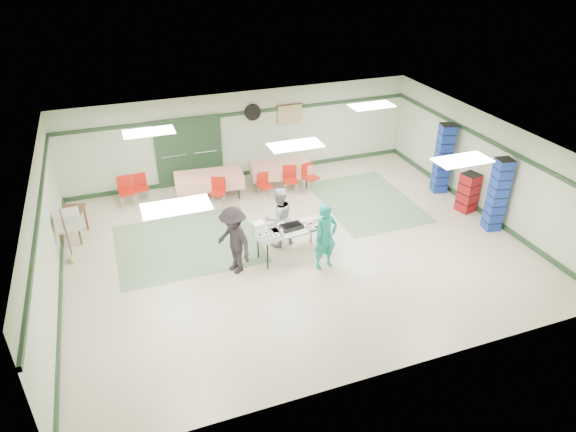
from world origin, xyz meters
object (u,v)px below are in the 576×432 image
object	(u,v)px
chair_a	(290,177)
crate_stack_blue_a	(443,159)
serving_table	(290,230)
chair_c	(309,174)
printer_table	(71,215)
dining_table_a	(281,169)
crate_stack_blue_b	(497,195)
volunteer_dark	(234,241)
chair_d	(218,189)
chair_b	(264,183)
crate_stack_red	(468,192)
office_printer	(68,220)
dining_table_b	(209,180)
chair_loose_b	(126,188)
volunteer_teal	(326,237)
volunteer_grey	(279,217)
broom	(66,234)
chair_loose_a	(141,185)

from	to	relation	value
chair_a	crate_stack_blue_a	bearing A→B (deg)	-6.46
serving_table	chair_a	size ratio (longest dim) A/B	1.99
chair_c	printer_table	distance (m)	6.66
dining_table_a	crate_stack_blue_b	distance (m)	6.15
dining_table_a	volunteer_dark	bearing A→B (deg)	-114.43
dining_table_a	chair_d	world-z (taller)	chair_d
crate_stack_blue_b	volunteer_dark	bearing A→B (deg)	176.08
chair_b	chair_c	size ratio (longest dim) A/B	0.90
crate_stack_red	printer_table	bearing A→B (deg)	167.75
printer_table	office_printer	bearing A→B (deg)	-76.27
dining_table_b	chair_loose_b	distance (m)	2.33
volunteer_teal	volunteer_grey	distance (m)	1.44
volunteer_dark	printer_table	world-z (taller)	volunteer_dark
volunteer_dark	chair_c	distance (m)	4.56
serving_table	crate_stack_blue_a	bearing A→B (deg)	11.00
chair_b	chair_a	bearing A→B (deg)	-10.25
dining_table_b	office_printer	size ratio (longest dim) A/B	3.75
volunteer_teal	printer_table	size ratio (longest dim) A/B	1.65
chair_a	printer_table	world-z (taller)	chair_a
serving_table	broom	xyz separation A→B (m)	(-4.97, 1.61, 0.03)
chair_b	chair_loose_b	distance (m)	3.90
volunteer_grey	chair_loose_b	xyz separation A→B (m)	(-3.37, 3.41, -0.22)
volunteer_teal	chair_c	world-z (taller)	volunteer_teal
serving_table	chair_loose_b	distance (m)	5.28
volunteer_teal	dining_table_b	size ratio (longest dim) A/B	0.81
crate_stack_red	office_printer	world-z (taller)	office_printer
chair_a	chair_loose_a	world-z (taller)	chair_a
chair_b	broom	distance (m)	5.53
chair_loose_b	broom	world-z (taller)	broom
chair_d	crate_stack_blue_a	size ratio (longest dim) A/B	0.41
crate_stack_blue_a	office_printer	xyz separation A→B (m)	(-10.30, 0.09, -0.09)
printer_table	crate_stack_red	bearing A→B (deg)	1.48
chair_a	crate_stack_blue_a	distance (m)	4.50
chair_a	crate_stack_red	distance (m)	5.03
volunteer_grey	chair_loose_b	bearing A→B (deg)	-56.01
broom	crate_stack_blue_b	bearing A→B (deg)	-20.01
volunteer_teal	dining_table_a	xyz separation A→B (m)	(0.45, 4.38, -0.24)
chair_loose_b	crate_stack_blue_a	distance (m)	9.16
serving_table	office_printer	bearing A→B (deg)	152.26
chair_c	office_printer	bearing A→B (deg)	173.48
serving_table	chair_b	xyz separation A→B (m)	(0.35, 3.12, -0.24)
volunteer_teal	chair_a	distance (m)	3.87
volunteer_dark	chair_b	world-z (taller)	volunteer_dark
serving_table	broom	bearing A→B (deg)	155.06
volunteer_grey	chair_d	world-z (taller)	volunteer_grey
serving_table	dining_table_a	world-z (taller)	dining_table_a
chair_b	volunteer_grey	bearing A→B (deg)	-110.56
volunteer_dark	dining_table_a	distance (m)	4.57
volunteer_grey	chair_loose_a	size ratio (longest dim) A/B	1.88
chair_b	crate_stack_blue_b	size ratio (longest dim) A/B	0.39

